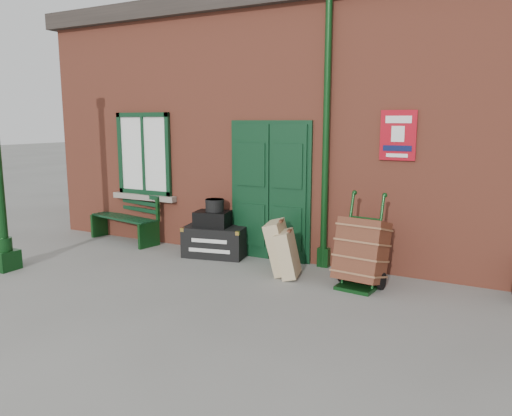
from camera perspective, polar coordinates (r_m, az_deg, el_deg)
The scene contains 9 objects.
ground at distance 6.94m, azimuth -1.62°, elevation -8.98°, with size 80.00×80.00×0.00m, color gray.
station_building at distance 9.76m, azimuth 8.63°, elevation 9.30°, with size 10.30×4.30×4.36m.
bench at distance 9.75m, azimuth -14.55°, elevation -0.91°, with size 1.57×0.74×0.94m.
houdini_trunk at distance 8.42m, azimuth -4.68°, elevation -3.82°, with size 1.02×0.56×0.51m, color black.
strongbox at distance 8.36m, azimuth -5.01°, elevation -1.24°, with size 0.56×0.41×0.25m, color black.
hatbox at distance 8.33m, azimuth -4.75°, elevation 0.32°, with size 0.31×0.31×0.20m, color black.
suitcase_back at distance 7.43m, azimuth 2.70°, elevation -4.49°, with size 0.22×0.55×0.77m, color tan.
suitcase_front at distance 7.28m, azimuth 3.64°, elevation -5.26°, with size 0.20×0.50×0.66m, color tan.
porter_trolley at distance 6.96m, azimuth 11.96°, elevation -4.94°, with size 0.68×0.73×1.27m.
Camera 1 is at (3.26, -5.70, 2.25)m, focal length 35.00 mm.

